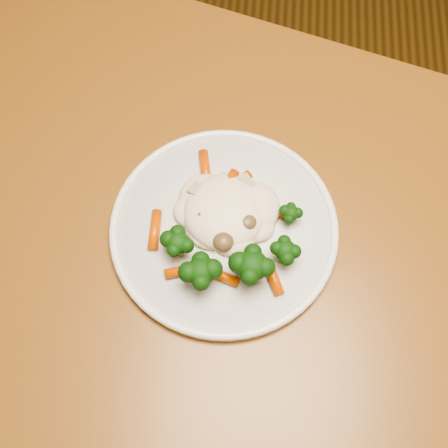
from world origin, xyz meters
name	(u,v)px	position (x,y,z in m)	size (l,w,h in m)	color
dining_table	(239,294)	(0.25, -0.23, 0.64)	(1.27, 1.03, 0.75)	brown
plate	(224,229)	(0.22, -0.19, 0.76)	(0.27, 0.27, 0.01)	white
meal	(228,230)	(0.23, -0.20, 0.78)	(0.18, 0.20, 0.05)	#FAE8C8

